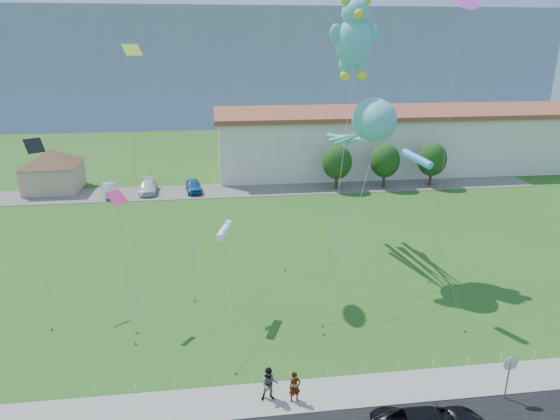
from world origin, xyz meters
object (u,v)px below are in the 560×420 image
object	(u,v)px
stop_sign	(510,367)
parked_car_silver	(110,190)
octopus_kite	(368,128)
teddy_bear_kite	(354,36)
pavilion	(52,166)
warehouse	(430,138)
pedestrian_right	(270,384)
parked_car_white	(148,187)
parked_car_blue	(194,186)
pedestrian_left	(295,387)

from	to	relation	value
stop_sign	parked_car_silver	size ratio (longest dim) A/B	0.57
octopus_kite	teddy_bear_kite	xyz separation A→B (m)	(-0.81, 1.98, 6.50)
pavilion	octopus_kite	size ratio (longest dim) A/B	0.57
warehouse	parked_car_silver	xyz separation A→B (m)	(-42.90, -9.42, -3.35)
teddy_bear_kite	parked_car_silver	bearing A→B (deg)	139.19
pedestrian_right	teddy_bear_kite	distance (m)	25.49
pavilion	parked_car_white	size ratio (longest dim) A/B	1.91
pavilion	parked_car_blue	xyz separation A→B (m)	(16.75, -3.04, -2.23)
parked_car_silver	parked_car_white	bearing A→B (deg)	-8.19
parked_car_silver	parked_car_blue	distance (m)	9.66
octopus_kite	pavilion	bearing A→B (deg)	140.75
parked_car_silver	teddy_bear_kite	bearing A→B (deg)	-58.04
pavilion	pedestrian_right	distance (m)	46.30
pedestrian_right	parked_car_silver	distance (m)	40.18
warehouse	parked_car_white	xyz separation A→B (m)	(-38.59, -8.73, -3.37)
pedestrian_right	teddy_bear_kite	bearing A→B (deg)	65.79
parked_car_silver	octopus_kite	distance (m)	33.92
pavilion	octopus_kite	world-z (taller)	octopus_kite
pavilion	parked_car_blue	world-z (taller)	pavilion
stop_sign	teddy_bear_kite	xyz separation A→B (m)	(-3.38, 18.91, 15.63)
pedestrian_left	pedestrian_right	xyz separation A→B (m)	(-1.22, 0.26, 0.09)
parked_car_white	octopus_kite	world-z (taller)	octopus_kite
pedestrian_right	parked_car_silver	size ratio (longest dim) A/B	0.41
warehouse	pedestrian_right	size ratio (longest dim) A/B	33.86
stop_sign	parked_car_silver	world-z (taller)	stop_sign
parked_car_silver	parked_car_blue	world-z (taller)	parked_car_blue
pedestrian_right	parked_car_silver	world-z (taller)	pedestrian_right
stop_sign	parked_car_white	distance (m)	45.25
warehouse	pedestrian_right	world-z (taller)	warehouse
stop_sign	pedestrian_left	bearing A→B (deg)	173.92
parked_car_blue	parked_car_white	bearing A→B (deg)	169.95
pedestrian_left	pedestrian_right	bearing A→B (deg)	159.99
pedestrian_left	teddy_bear_kite	xyz separation A→B (m)	(7.14, 17.79, 16.59)
stop_sign	parked_car_white	world-z (taller)	stop_sign
stop_sign	pedestrian_right	world-z (taller)	stop_sign
stop_sign	teddy_bear_kite	world-z (taller)	teddy_bear_kite
parked_car_blue	teddy_bear_kite	bearing A→B (deg)	-63.35
warehouse	parked_car_silver	world-z (taller)	warehouse
parked_car_blue	pavilion	bearing A→B (deg)	162.94
stop_sign	octopus_kite	distance (m)	19.41
warehouse	octopus_kite	xyz separation A→B (m)	(-19.07, -31.27, 6.88)
pedestrian_left	parked_car_white	distance (m)	40.06
warehouse	teddy_bear_kite	bearing A→B (deg)	-124.16
parked_car_silver	parked_car_white	distance (m)	4.36
pavilion	parked_car_white	world-z (taller)	pavilion
pavilion	parked_car_white	bearing A→B (deg)	-13.47
pavilion	pedestrian_right	size ratio (longest dim) A/B	5.11
pedestrian_right	parked_car_white	xyz separation A→B (m)	(-10.35, 38.09, -0.24)
parked_car_silver	octopus_kite	world-z (taller)	octopus_kite
octopus_kite	teddy_bear_kite	world-z (taller)	teddy_bear_kite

